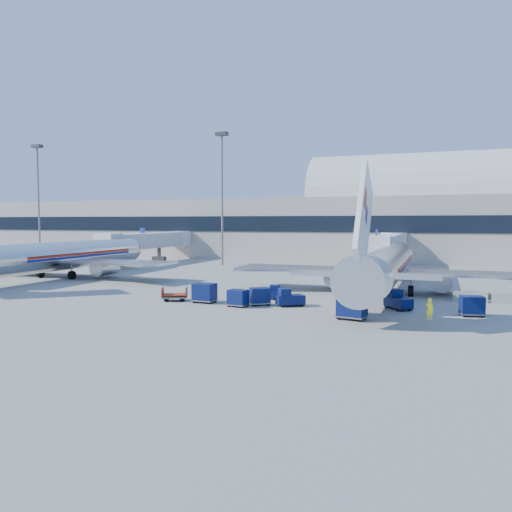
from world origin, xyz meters
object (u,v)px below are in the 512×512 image
at_px(airliner_main, 386,266).
at_px(cart_solo_far, 472,305).
at_px(airliner_mid, 61,256).
at_px(barrier_near, 470,297).
at_px(cart_train_c, 205,292).
at_px(jetbridge_mid, 153,241).
at_px(cart_train_b, 238,298).
at_px(tug_lead, 289,298).
at_px(mast_far_west, 38,185).
at_px(barrier_mid, 509,299).
at_px(tug_right, 398,300).
at_px(ramp_worker, 430,309).
at_px(cart_open_red, 175,296).
at_px(tug_left, 276,292).
at_px(jetbridge_near, 388,244).
at_px(cart_solo_near, 352,306).
at_px(cart_train_a, 260,296).
at_px(mast_west, 222,178).

relative_size(airliner_main, cart_solo_far, 18.20).
distance_m(airliner_mid, barrier_near, 50.12).
bearing_deg(airliner_main, cart_train_c, -142.14).
bearing_deg(airliner_mid, jetbridge_mid, 95.22).
bearing_deg(cart_train_b, cart_train_c, 173.65).
bearing_deg(tug_lead, airliner_main, 22.74).
bearing_deg(mast_far_west, barrier_mid, -19.00).
bearing_deg(tug_right, ramp_worker, -4.86).
xyz_separation_m(barrier_mid, cart_train_c, (-26.34, -9.19, 0.51)).
bearing_deg(cart_open_red, cart_train_b, -32.23).
bearing_deg(cart_open_red, tug_left, 3.78).
height_order(airliner_mid, jetbridge_near, airliner_mid).
distance_m(airliner_main, jetbridge_near, 26.43).
bearing_deg(cart_solo_near, barrier_near, 64.50).
height_order(cart_train_b, cart_solo_near, cart_solo_near).
distance_m(tug_lead, cart_open_red, 11.03).
height_order(tug_right, cart_train_a, tug_right).
relative_size(cart_train_a, cart_open_red, 0.79).
bearing_deg(cart_train_a, jetbridge_near, 44.66).
distance_m(barrier_mid, tug_left, 21.43).
bearing_deg(cart_train_b, cart_open_red, 179.98).
bearing_deg(cart_train_c, ramp_worker, 0.34).
bearing_deg(cart_solo_far, cart_open_red, 171.90).
bearing_deg(cart_train_b, barrier_near, 35.44).
distance_m(mast_west, tug_right, 49.06).
bearing_deg(barrier_mid, jetbridge_mid, 152.65).
bearing_deg(mast_far_west, mast_west, 0.00).
relative_size(tug_left, cart_train_c, 1.06).
bearing_deg(barrier_near, cart_solo_far, -91.86).
xyz_separation_m(jetbridge_near, mast_far_west, (-67.60, -0.81, 10.86)).
bearing_deg(barrier_near, mast_west, 143.62).
bearing_deg(jetbridge_near, mast_far_west, -179.32).
xyz_separation_m(mast_west, cart_train_c, (14.96, -37.19, -13.84)).
bearing_deg(ramp_worker, mast_far_west, 8.49).
bearing_deg(cart_train_a, tug_left, 53.55).
bearing_deg(mast_far_west, tug_left, -28.38).
xyz_separation_m(jetbridge_near, tug_right, (4.36, -35.28, -3.17)).
relative_size(barrier_near, cart_train_b, 1.62).
xyz_separation_m(tug_right, tug_left, (-11.59, 1.85, -0.12)).
xyz_separation_m(tug_lead, tug_right, (9.12, 1.81, 0.03)).
bearing_deg(cart_solo_far, barrier_near, 76.76).
distance_m(jetbridge_mid, tug_right, 58.34).
xyz_separation_m(barrier_near, tug_right, (-6.04, -6.47, 0.31)).
relative_size(mast_west, cart_solo_far, 11.04).
xyz_separation_m(airliner_mid, tug_lead, (34.84, -10.79, -2.20)).
bearing_deg(airliner_main, cart_train_a, -131.17).
bearing_deg(barrier_near, tug_lead, -151.35).
bearing_deg(mast_west, mast_far_west, 180.00).
relative_size(tug_right, cart_open_red, 0.98).
relative_size(jetbridge_near, cart_train_b, 14.81).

